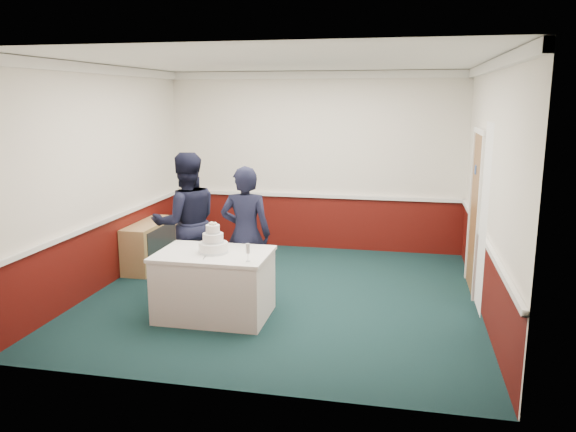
% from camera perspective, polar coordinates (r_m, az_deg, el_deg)
% --- Properties ---
extents(ground, '(5.00, 5.00, 0.00)m').
position_cam_1_polar(ground, '(7.50, -0.49, -8.06)').
color(ground, '#132D2E').
rests_on(ground, ground).
extents(room_shell, '(5.00, 5.00, 3.00)m').
position_cam_1_polar(room_shell, '(7.65, 1.05, 7.44)').
color(room_shell, silver).
rests_on(room_shell, ground).
extents(sideboard, '(0.41, 1.20, 0.70)m').
position_cam_1_polar(sideboard, '(8.88, -13.82, -2.86)').
color(sideboard, tan).
rests_on(sideboard, ground).
extents(cake_table, '(1.32, 0.92, 0.79)m').
position_cam_1_polar(cake_table, '(6.76, -7.50, -6.86)').
color(cake_table, white).
rests_on(cake_table, ground).
extents(wedding_cake, '(0.35, 0.35, 0.36)m').
position_cam_1_polar(wedding_cake, '(6.61, -7.61, -2.76)').
color(wedding_cake, white).
rests_on(wedding_cake, cake_table).
extents(cake_knife, '(0.05, 0.22, 0.00)m').
position_cam_1_polar(cake_knife, '(6.47, -8.42, -4.10)').
color(cake_knife, silver).
rests_on(cake_knife, cake_table).
extents(champagne_flute, '(0.05, 0.05, 0.21)m').
position_cam_1_polar(champagne_flute, '(6.20, -4.10, -3.41)').
color(champagne_flute, silver).
rests_on(champagne_flute, cake_table).
extents(person_man, '(1.15, 1.08, 1.87)m').
position_cam_1_polar(person_man, '(7.57, -10.28, -0.69)').
color(person_man, black).
rests_on(person_man, ground).
extents(person_woman, '(0.68, 0.49, 1.74)m').
position_cam_1_polar(person_woman, '(7.11, -4.31, -1.87)').
color(person_woman, black).
rests_on(person_woman, ground).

